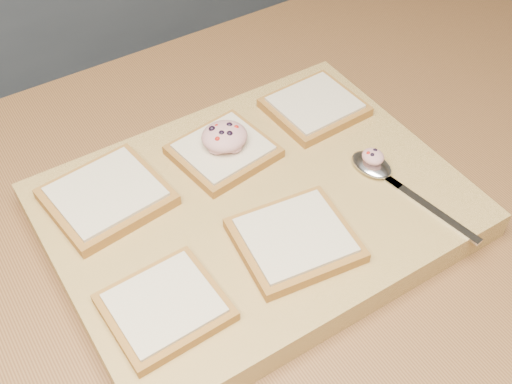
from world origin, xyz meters
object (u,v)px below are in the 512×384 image
Objects in this scene: tuna_salad_dollop at (224,136)px; bread_far_center at (224,151)px; cutting_board at (256,210)px; spoon at (380,171)px.

bread_far_center is at bearing -154.65° from tuna_salad_dollop.
cutting_board is 8.18× the size of tuna_salad_dollop.
bread_far_center is 0.67× the size of spoon.
tuna_salad_dollop is at bearing 136.72° from spoon.
cutting_board is 0.16m from spoon.
bread_far_center is at bearing 85.87° from cutting_board.
spoon is at bearing -43.28° from tuna_salad_dollop.
bread_far_center is at bearing 137.68° from spoon.
cutting_board is 0.10m from tuna_salad_dollop.
tuna_salad_dollop reaches higher than cutting_board.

